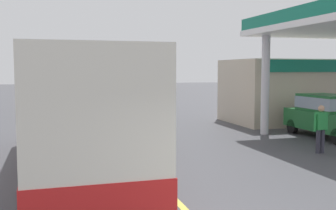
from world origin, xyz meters
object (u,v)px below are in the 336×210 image
at_px(minibus_opposing_lane, 119,90).
at_px(car_trailing_behind_bus, 55,96).
at_px(car_at_pump, 328,114).
at_px(coach_bus_main, 77,110).
at_px(pedestrian_near_pump, 321,126).

distance_m(minibus_opposing_lane, car_trailing_behind_bus, 4.86).
bearing_deg(car_at_pump, coach_bus_main, -166.46).
relative_size(coach_bus_main, pedestrian_near_pump, 6.65).
relative_size(minibus_opposing_lane, pedestrian_near_pump, 3.69).
height_order(car_at_pump, car_trailing_behind_bus, same).
relative_size(coach_bus_main, car_at_pump, 2.63).
bearing_deg(pedestrian_near_pump, minibus_opposing_lane, 105.47).
distance_m(car_at_pump, car_trailing_behind_bus, 18.73).
relative_size(coach_bus_main, minibus_opposing_lane, 1.80).
relative_size(car_at_pump, minibus_opposing_lane, 0.69).
distance_m(car_at_pump, minibus_opposing_lane, 14.49).
relative_size(car_at_pump, car_trailing_behind_bus, 1.00).
bearing_deg(car_at_pump, minibus_opposing_lane, 117.42).
bearing_deg(pedestrian_near_pump, car_trailing_behind_bus, 115.36).
distance_m(coach_bus_main, pedestrian_near_pump, 8.21).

